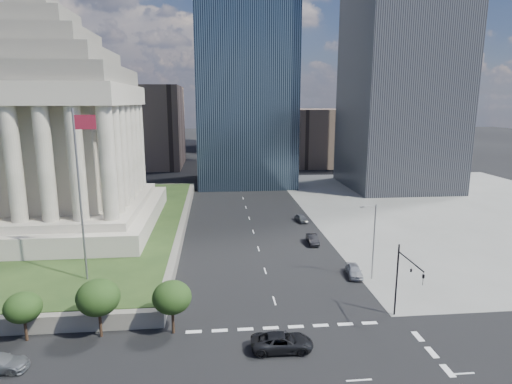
{
  "coord_description": "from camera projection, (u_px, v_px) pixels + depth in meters",
  "views": [
    {
      "loc": [
        -6.54,
        -25.43,
        22.61
      ],
      "look_at": [
        -1.82,
        23.26,
        12.26
      ],
      "focal_mm": 30.0,
      "sensor_mm": 36.0,
      "label": 1
    }
  ],
  "objects": [
    {
      "name": "traffic_signal_ne",
      "position": [
        405.0,
        276.0,
        43.49
      ],
      "size": [
        0.3,
        5.74,
        8.0
      ],
      "color": "black",
      "rests_on": "ground"
    },
    {
      "name": "parked_sedan_mid",
      "position": [
        313.0,
        239.0,
        69.33
      ],
      "size": [
        1.76,
        4.52,
        1.47
      ],
      "primitive_type": "imported",
      "rotation": [
        0.0,
        0.0,
        -0.05
      ],
      "color": "black",
      "rests_on": "ground"
    },
    {
      "name": "flagpole",
      "position": [
        81.0,
        187.0,
        48.66
      ],
      "size": [
        2.52,
        0.24,
        20.0
      ],
      "color": "slate",
      "rests_on": "plaza_lawn"
    },
    {
      "name": "building_filler_ne",
      "position": [
        319.0,
        137.0,
        157.61
      ],
      "size": [
        20.0,
        30.0,
        20.0
      ],
      "primitive_type": "cube",
      "color": "brown",
      "rests_on": "ground"
    },
    {
      "name": "parked_sedan_near",
      "position": [
        354.0,
        271.0,
        56.42
      ],
      "size": [
        2.43,
        4.72,
        1.54
      ],
      "primitive_type": "imported",
      "rotation": [
        0.0,
        0.0,
        -0.14
      ],
      "color": "#94969C",
      "rests_on": "ground"
    },
    {
      "name": "war_memorial",
      "position": [
        44.0,
        109.0,
        69.17
      ],
      "size": [
        34.0,
        34.0,
        39.0
      ],
      "primitive_type": null,
      "color": "gray",
      "rests_on": "plaza_lawn"
    },
    {
      "name": "midrise_glass",
      "position": [
        245.0,
        74.0,
        116.55
      ],
      "size": [
        26.0,
        26.0,
        60.0
      ],
      "primitive_type": "cube",
      "color": "black",
      "rests_on": "ground"
    },
    {
      "name": "parked_sedan_far",
      "position": [
        301.0,
        218.0,
        82.05
      ],
      "size": [
        4.3,
        2.26,
        1.4
      ],
      "primitive_type": "imported",
      "rotation": [
        0.0,
        0.0,
        0.15
      ],
      "color": "#4F5256",
      "rests_on": "ground"
    },
    {
      "name": "sidewalk_ne",
      "position": [
        458.0,
        208.0,
        92.83
      ],
      "size": [
        68.0,
        90.0,
        0.03
      ],
      "primitive_type": "cube",
      "color": "slate",
      "rests_on": "ground"
    },
    {
      "name": "street_lamp_north",
      "position": [
        373.0,
        237.0,
        54.49
      ],
      "size": [
        2.13,
        0.22,
        10.0
      ],
      "color": "slate",
      "rests_on": "ground"
    },
    {
      "name": "building_filler_nw",
      "position": [
        148.0,
        127.0,
        150.93
      ],
      "size": [
        24.0,
        30.0,
        28.0
      ],
      "primitive_type": "cube",
      "color": "brown",
      "rests_on": "ground"
    },
    {
      "name": "pickup_truck",
      "position": [
        282.0,
        342.0,
        39.57
      ],
      "size": [
        2.81,
        5.86,
        1.61
      ],
      "primitive_type": "imported",
      "rotation": [
        0.0,
        0.0,
        1.55
      ],
      "color": "black",
      "rests_on": "ground"
    },
    {
      "name": "ground",
      "position": [
        237.0,
        179.0,
        127.44
      ],
      "size": [
        500.0,
        500.0,
        0.0
      ],
      "primitive_type": "plane",
      "color": "black",
      "rests_on": "ground"
    }
  ]
}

